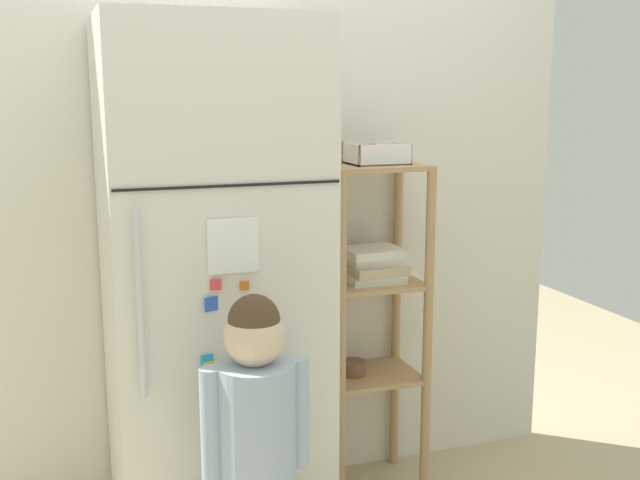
{
  "coord_description": "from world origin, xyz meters",
  "views": [
    {
      "loc": [
        -0.73,
        -2.52,
        1.57
      ],
      "look_at": [
        0.17,
        0.02,
        1.04
      ],
      "focal_mm": 44.12,
      "sensor_mm": 36.0,
      "label": 1
    }
  ],
  "objects_px": {
    "pantry_shelf_unit": "(371,296)",
    "fruit_bin": "(375,155)",
    "child_standing": "(256,426)",
    "refrigerator": "(213,290)"
  },
  "relations": [
    {
      "from": "pantry_shelf_unit",
      "to": "fruit_bin",
      "type": "height_order",
      "value": "fruit_bin"
    },
    {
      "from": "child_standing",
      "to": "pantry_shelf_unit",
      "type": "bearing_deg",
      "value": 44.4
    },
    {
      "from": "refrigerator",
      "to": "child_standing",
      "type": "distance_m",
      "value": 0.55
    },
    {
      "from": "pantry_shelf_unit",
      "to": "refrigerator",
      "type": "bearing_deg",
      "value": -167.95
    },
    {
      "from": "pantry_shelf_unit",
      "to": "child_standing",
      "type": "bearing_deg",
      "value": -135.6
    },
    {
      "from": "child_standing",
      "to": "fruit_bin",
      "type": "height_order",
      "value": "fruit_bin"
    },
    {
      "from": "refrigerator",
      "to": "fruit_bin",
      "type": "bearing_deg",
      "value": 12.65
    },
    {
      "from": "refrigerator",
      "to": "fruit_bin",
      "type": "relative_size",
      "value": 8.53
    },
    {
      "from": "refrigerator",
      "to": "pantry_shelf_unit",
      "type": "height_order",
      "value": "refrigerator"
    },
    {
      "from": "child_standing",
      "to": "refrigerator",
      "type": "bearing_deg",
      "value": 92.2
    }
  ]
}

